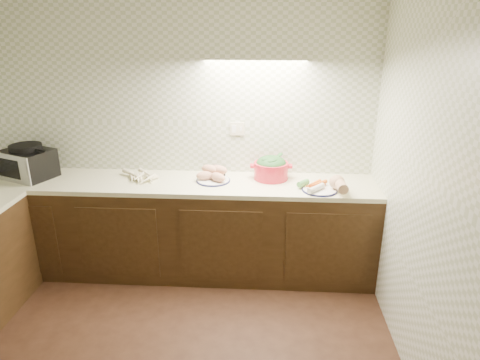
# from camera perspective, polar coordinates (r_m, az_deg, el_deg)

# --- Properties ---
(room) EXTENTS (3.60, 3.60, 2.60)m
(room) POSITION_cam_1_polar(r_m,az_deg,el_deg) (2.27, -17.62, 3.77)
(room) COLOR black
(room) RESTS_ON ground
(counter) EXTENTS (3.60, 3.60, 0.90)m
(counter) POSITION_cam_1_polar(r_m,az_deg,el_deg) (3.58, -22.19, -11.34)
(counter) COLOR black
(counter) RESTS_ON ground
(toaster_oven) EXTENTS (0.52, 0.47, 0.31)m
(toaster_oven) POSITION_cam_1_polar(r_m,az_deg,el_deg) (4.33, -26.47, 2.13)
(toaster_oven) COLOR black
(toaster_oven) RESTS_ON counter
(parsnip_pile) EXTENTS (0.29, 0.34, 0.07)m
(parsnip_pile) POSITION_cam_1_polar(r_m,az_deg,el_deg) (3.97, -13.49, 0.49)
(parsnip_pile) COLOR beige
(parsnip_pile) RESTS_ON counter
(sweet_potato_plate) EXTENTS (0.31, 0.30, 0.14)m
(sweet_potato_plate) POSITION_cam_1_polar(r_m,az_deg,el_deg) (3.82, -3.57, 0.65)
(sweet_potato_plate) COLOR #11123C
(sweet_potato_plate) RESTS_ON counter
(onion_bowl) EXTENTS (0.15, 0.15, 0.11)m
(onion_bowl) POSITION_cam_1_polar(r_m,az_deg,el_deg) (3.93, -3.06, 1.04)
(onion_bowl) COLOR black
(onion_bowl) RESTS_ON counter
(dutch_oven) EXTENTS (0.38, 0.32, 0.21)m
(dutch_oven) POSITION_cam_1_polar(r_m,az_deg,el_deg) (3.86, 4.17, 1.64)
(dutch_oven) COLOR red
(dutch_oven) RESTS_ON counter
(veg_plate) EXTENTS (0.41, 0.30, 0.14)m
(veg_plate) POSITION_cam_1_polar(r_m,az_deg,el_deg) (3.67, 11.57, -0.65)
(veg_plate) COLOR #11123C
(veg_plate) RESTS_ON counter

